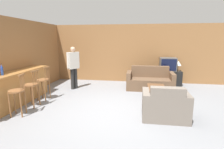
{
  "coord_description": "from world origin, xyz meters",
  "views": [
    {
      "loc": [
        0.74,
        -4.42,
        1.92
      ],
      "look_at": [
        -0.08,
        0.88,
        0.85
      ],
      "focal_mm": 28.0,
      "sensor_mm": 36.0,
      "label": 1
    }
  ],
  "objects_px": {
    "tv": "(168,64)",
    "bottle": "(2,70)",
    "couch_far": "(150,81)",
    "bar_chair_far": "(43,82)",
    "tv_unit": "(167,78)",
    "coffee_table": "(156,89)",
    "table_lamp": "(178,64)",
    "person_by_window": "(73,65)",
    "bar_chair_near": "(17,94)",
    "armchair_near": "(165,106)",
    "bar_chair_mid": "(32,87)"
  },
  "relations": [
    {
      "from": "tv",
      "to": "bottle",
      "type": "height_order",
      "value": "bottle"
    },
    {
      "from": "couch_far",
      "to": "tv",
      "type": "height_order",
      "value": "tv"
    },
    {
      "from": "bar_chair_far",
      "to": "tv_unit",
      "type": "bearing_deg",
      "value": 31.66
    },
    {
      "from": "tv_unit",
      "to": "bottle",
      "type": "bearing_deg",
      "value": -142.74
    },
    {
      "from": "coffee_table",
      "to": "couch_far",
      "type": "bearing_deg",
      "value": 96.36
    },
    {
      "from": "table_lamp",
      "to": "person_by_window",
      "type": "relative_size",
      "value": 0.26
    },
    {
      "from": "bar_chair_near",
      "to": "bottle",
      "type": "xyz_separation_m",
      "value": [
        -0.54,
        0.21,
        0.56
      ]
    },
    {
      "from": "bar_chair_near",
      "to": "tv_unit",
      "type": "height_order",
      "value": "bar_chair_near"
    },
    {
      "from": "armchair_near",
      "to": "coffee_table",
      "type": "xyz_separation_m",
      "value": [
        -0.08,
        1.41,
        0.03
      ]
    },
    {
      "from": "bar_chair_near",
      "to": "coffee_table",
      "type": "relative_size",
      "value": 1.14
    },
    {
      "from": "bar_chair_near",
      "to": "table_lamp",
      "type": "relative_size",
      "value": 2.54
    },
    {
      "from": "bar_chair_near",
      "to": "bottle",
      "type": "height_order",
      "value": "bottle"
    },
    {
      "from": "tv",
      "to": "bar_chair_mid",
      "type": "bearing_deg",
      "value": -142.68
    },
    {
      "from": "bar_chair_mid",
      "to": "armchair_near",
      "type": "bearing_deg",
      "value": -3.58
    },
    {
      "from": "bar_chair_near",
      "to": "couch_far",
      "type": "relative_size",
      "value": 0.6
    },
    {
      "from": "bar_chair_far",
      "to": "couch_far",
      "type": "relative_size",
      "value": 0.6
    },
    {
      "from": "bar_chair_mid",
      "to": "bottle",
      "type": "bearing_deg",
      "value": -143.37
    },
    {
      "from": "coffee_table",
      "to": "tv_unit",
      "type": "bearing_deg",
      "value": 72.73
    },
    {
      "from": "armchair_near",
      "to": "person_by_window",
      "type": "bearing_deg",
      "value": 144.93
    },
    {
      "from": "tv_unit",
      "to": "bottle",
      "type": "xyz_separation_m",
      "value": [
        -4.78,
        -3.64,
        0.83
      ]
    },
    {
      "from": "armchair_near",
      "to": "coffee_table",
      "type": "height_order",
      "value": "armchair_near"
    },
    {
      "from": "bar_chair_near",
      "to": "bar_chair_mid",
      "type": "relative_size",
      "value": 1.0
    },
    {
      "from": "tv_unit",
      "to": "couch_far",
      "type": "bearing_deg",
      "value": -133.44
    },
    {
      "from": "bar_chair_far",
      "to": "person_by_window",
      "type": "height_order",
      "value": "person_by_window"
    },
    {
      "from": "couch_far",
      "to": "bottle",
      "type": "distance_m",
      "value": 4.97
    },
    {
      "from": "coffee_table",
      "to": "tv",
      "type": "bearing_deg",
      "value": 72.71
    },
    {
      "from": "bar_chair_mid",
      "to": "coffee_table",
      "type": "distance_m",
      "value": 3.8
    },
    {
      "from": "tv",
      "to": "person_by_window",
      "type": "distance_m",
      "value": 3.94
    },
    {
      "from": "bar_chair_near",
      "to": "tv",
      "type": "relative_size",
      "value": 1.6
    },
    {
      "from": "armchair_near",
      "to": "tv_unit",
      "type": "height_order",
      "value": "armchair_near"
    },
    {
      "from": "couch_far",
      "to": "armchair_near",
      "type": "distance_m",
      "value": 2.65
    },
    {
      "from": "bar_chair_near",
      "to": "tv",
      "type": "bearing_deg",
      "value": 42.21
    },
    {
      "from": "armchair_near",
      "to": "bottle",
      "type": "distance_m",
      "value": 4.31
    },
    {
      "from": "couch_far",
      "to": "tv_unit",
      "type": "relative_size",
      "value": 1.56
    },
    {
      "from": "armchair_near",
      "to": "table_lamp",
      "type": "xyz_separation_m",
      "value": [
        0.98,
        3.47,
        0.61
      ]
    },
    {
      "from": "bar_chair_mid",
      "to": "bar_chair_far",
      "type": "relative_size",
      "value": 1.0
    },
    {
      "from": "couch_far",
      "to": "table_lamp",
      "type": "height_order",
      "value": "table_lamp"
    },
    {
      "from": "bar_chair_near",
      "to": "table_lamp",
      "type": "height_order",
      "value": "bar_chair_near"
    },
    {
      "from": "tv",
      "to": "person_by_window",
      "type": "height_order",
      "value": "person_by_window"
    },
    {
      "from": "bottle",
      "to": "table_lamp",
      "type": "xyz_separation_m",
      "value": [
        5.2,
        3.64,
        -0.21
      ]
    },
    {
      "from": "bar_chair_mid",
      "to": "bottle",
      "type": "distance_m",
      "value": 0.88
    },
    {
      "from": "bar_chair_far",
      "to": "table_lamp",
      "type": "distance_m",
      "value": 5.36
    },
    {
      "from": "armchair_near",
      "to": "table_lamp",
      "type": "distance_m",
      "value": 3.65
    },
    {
      "from": "coffee_table",
      "to": "person_by_window",
      "type": "bearing_deg",
      "value": 165.09
    },
    {
      "from": "bar_chair_mid",
      "to": "table_lamp",
      "type": "relative_size",
      "value": 2.54
    },
    {
      "from": "armchair_near",
      "to": "coffee_table",
      "type": "distance_m",
      "value": 1.41
    },
    {
      "from": "bottle",
      "to": "tv",
      "type": "bearing_deg",
      "value": 37.24
    },
    {
      "from": "tv",
      "to": "person_by_window",
      "type": "xyz_separation_m",
      "value": [
        -3.75,
        -1.23,
        0.04
      ]
    },
    {
      "from": "bar_chair_far",
      "to": "person_by_window",
      "type": "xyz_separation_m",
      "value": [
        0.49,
        1.39,
        0.36
      ]
    },
    {
      "from": "coffee_table",
      "to": "bottle",
      "type": "height_order",
      "value": "bottle"
    }
  ]
}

